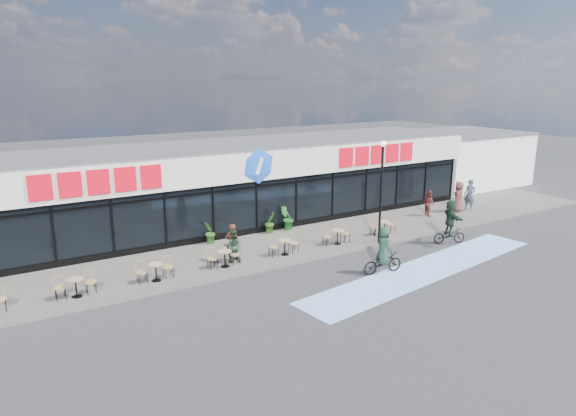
{
  "coord_description": "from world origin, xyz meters",
  "views": [
    {
      "loc": [
        -12.35,
        -16.54,
        8.24
      ],
      "look_at": [
        -0.17,
        3.5,
        2.27
      ],
      "focal_mm": 32.0,
      "sensor_mm": 36.0,
      "label": 1
    }
  ],
  "objects": [
    {
      "name": "patron_right",
      "position": [
        -3.06,
        3.59,
        0.87
      ],
      "size": [
        0.9,
        0.8,
        1.54
      ],
      "primitive_type": "imported",
      "rotation": [
        0.0,
        0.0,
        2.8
      ],
      "color": "black",
      "rests_on": "sidewalk"
    },
    {
      "name": "bistro_set_6",
      "position": [
        5.66,
        3.28,
        0.56
      ],
      "size": [
        1.54,
        0.62,
        0.9
      ],
      "color": "#9F8466",
      "rests_on": "sidewalk"
    },
    {
      "name": "cyclist_a",
      "position": [
        2.0,
        -0.82,
        0.77
      ],
      "size": [
        1.94,
        0.89,
        2.07
      ],
      "color": "black",
      "rests_on": "ground"
    },
    {
      "name": "neighbour_building",
      "position": [
        20.5,
        11.0,
        2.06
      ],
      "size": [
        9.2,
        7.2,
        4.11
      ],
      "color": "white",
      "rests_on": "ground"
    },
    {
      "name": "potted_plant_left",
      "position": [
        -2.88,
        6.6,
        0.68
      ],
      "size": [
        0.78,
        0.81,
        1.16
      ],
      "primitive_type": "imported",
      "rotation": [
        0.0,
        0.0,
        4.11
      ],
      "color": "#255418",
      "rests_on": "sidewalk"
    },
    {
      "name": "building",
      "position": [
        -0.0,
        9.93,
        2.34
      ],
      "size": [
        30.6,
        6.57,
        4.75
      ],
      "color": "black",
      "rests_on": "ground"
    },
    {
      "name": "bike_lane",
      "position": [
        4.0,
        -1.5,
        0.01
      ],
      "size": [
        14.17,
        4.13,
        0.01
      ],
      "primitive_type": "cube",
      "rotation": [
        0.0,
        0.0,
        0.14
      ],
      "color": "#79ABE5",
      "rests_on": "ground"
    },
    {
      "name": "sidewalk",
      "position": [
        0.0,
        4.5,
        0.05
      ],
      "size": [
        44.0,
        5.0,
        0.1
      ],
      "primitive_type": "cube",
      "color": "#5C5851",
      "rests_on": "ground"
    },
    {
      "name": "potted_plant_right",
      "position": [
        0.63,
        6.67,
        0.68
      ],
      "size": [
        0.81,
        0.77,
        1.16
      ],
      "primitive_type": "imported",
      "rotation": [
        0.0,
        0.0,
        0.54
      ],
      "color": "#2A5017",
      "rests_on": "sidewalk"
    },
    {
      "name": "lamp_post",
      "position": [
        4.51,
        2.3,
        3.17
      ],
      "size": [
        0.28,
        0.28,
        5.17
      ],
      "color": "black",
      "rests_on": "sidewalk"
    },
    {
      "name": "bistro_set_5",
      "position": [
        2.56,
        3.28,
        0.56
      ],
      "size": [
        1.54,
        0.62,
        0.9
      ],
      "color": "#9F8466",
      "rests_on": "sidewalk"
    },
    {
      "name": "cyclist_b",
      "position": [
        7.7,
        0.57,
        1.06
      ],
      "size": [
        1.75,
        1.78,
        2.29
      ],
      "color": "black",
      "rests_on": "ground"
    },
    {
      "name": "potted_plant_mid",
      "position": [
        1.69,
        6.66,
        0.76
      ],
      "size": [
        0.78,
        0.65,
        1.32
      ],
      "primitive_type": "imported",
      "rotation": [
        0.0,
        0.0,
        3.05
      ],
      "color": "#164E18",
      "rests_on": "sidewalk"
    },
    {
      "name": "bistro_set_4",
      "position": [
        -0.53,
        3.28,
        0.56
      ],
      "size": [
        1.54,
        0.62,
        0.9
      ],
      "color": "#9F8466",
      "rests_on": "sidewalk"
    },
    {
      "name": "pedestrian_c",
      "position": [
        12.86,
        4.48,
        1.06
      ],
      "size": [
        1.11,
        0.97,
        1.92
      ],
      "primitive_type": "imported",
      "rotation": [
        0.0,
        0.0,
        3.62
      ],
      "color": "#512C29",
      "rests_on": "sidewalk"
    },
    {
      "name": "bistro_set_1",
      "position": [
        -9.81,
        3.28,
        0.56
      ],
      "size": [
        1.54,
        0.62,
        0.9
      ],
      "color": "#9F8466",
      "rests_on": "sidewalk"
    },
    {
      "name": "patron_left",
      "position": [
        -2.98,
        3.79,
        0.97
      ],
      "size": [
        0.64,
        0.43,
        1.74
      ],
      "primitive_type": "imported",
      "rotation": [
        0.0,
        0.0,
        3.13
      ],
      "color": "#3D1C16",
      "rests_on": "sidewalk"
    },
    {
      "name": "bistro_set_3",
      "position": [
        -3.63,
        3.28,
        0.56
      ],
      "size": [
        1.54,
        0.62,
        0.9
      ],
      "color": "#9F8466",
      "rests_on": "sidewalk"
    },
    {
      "name": "bistro_set_2",
      "position": [
        -6.72,
        3.28,
        0.56
      ],
      "size": [
        1.54,
        0.62,
        0.9
      ],
      "color": "#9F8466",
      "rests_on": "sidewalk"
    },
    {
      "name": "pedestrian_b",
      "position": [
        10.62,
        4.78,
        0.88
      ],
      "size": [
        0.8,
        0.9,
        1.55
      ],
      "primitive_type": "imported",
      "rotation": [
        0.0,
        0.0,
        1.25
      ],
      "color": "#511E1D",
      "rests_on": "sidewalk"
    },
    {
      "name": "pedestrian_a",
      "position": [
        13.79,
        4.41,
        1.08
      ],
      "size": [
        0.63,
        0.8,
        1.95
      ],
      "primitive_type": "imported",
      "rotation": [
        0.0,
        0.0,
        -1.33
      ],
      "color": "#323C4E",
      "rests_on": "sidewalk"
    },
    {
      "name": "ground",
      "position": [
        0.0,
        0.0,
        0.0
      ],
      "size": [
        120.0,
        120.0,
        0.0
      ],
      "primitive_type": "plane",
      "color": "#28282B",
      "rests_on": "ground"
    }
  ]
}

